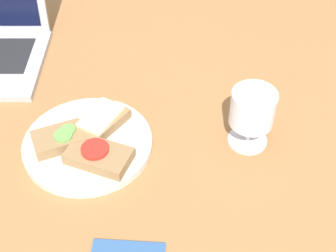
{
  "coord_description": "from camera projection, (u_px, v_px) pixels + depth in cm",
  "views": [
    {
      "loc": [
        8.36,
        -60.33,
        68.76
      ],
      "look_at": [
        8.41,
        0.58,
        8.0
      ],
      "focal_mm": 50.0,
      "sensor_mm": 36.0,
      "label": 1
    }
  ],
  "objects": [
    {
      "name": "wine_glass",
      "position": [
        252.0,
        110.0,
        0.85
      ],
      "size": [
        8.25,
        8.25,
        11.96
      ],
      "color": "white",
      "rests_on": "wooden_table"
    },
    {
      "name": "wooden_table",
      "position": [
        125.0,
        152.0,
        0.9
      ],
      "size": [
        140.0,
        140.0,
        3.0
      ],
      "primitive_type": "cube",
      "color": "#9E6B3D",
      "rests_on": "ground"
    },
    {
      "name": "sandwich_with_cheese",
      "position": [
        101.0,
        121.0,
        0.9
      ],
      "size": [
        11.24,
        12.09,
        2.82
      ],
      "color": "#937047",
      "rests_on": "plate"
    },
    {
      "name": "sandwich_with_tomato",
      "position": [
        98.0,
        155.0,
        0.84
      ],
      "size": [
        13.07,
        10.36,
        2.86
      ],
      "color": "#937047",
      "rests_on": "plate"
    },
    {
      "name": "plate",
      "position": [
        87.0,
        145.0,
        0.88
      ],
      "size": [
        24.44,
        24.44,
        1.58
      ],
      "primitive_type": "cylinder",
      "color": "silver",
      "rests_on": "wooden_table"
    },
    {
      "name": "sandwich_with_cucumber",
      "position": [
        59.0,
        139.0,
        0.87
      ],
      "size": [
        10.97,
        9.26,
        2.75
      ],
      "color": "#937047",
      "rests_on": "plate"
    }
  ]
}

